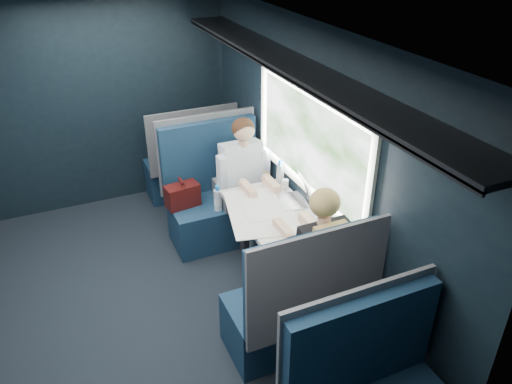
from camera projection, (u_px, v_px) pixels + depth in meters
name	position (u px, v px, depth m)	size (l,w,h in m)	color
ground	(161.00, 308.00, 4.34)	(2.80, 4.20, 0.01)	black
room_shell	(146.00, 153.00, 3.62)	(3.00, 4.40, 2.40)	black
table	(270.00, 217.00, 4.37)	(0.62, 1.00, 0.74)	#54565E
seat_bay_near	(216.00, 200.00, 5.12)	(1.06, 0.62, 1.26)	#0C1F35
seat_bay_far	(297.00, 308.00, 3.73)	(1.04, 0.62, 1.26)	#0C1F35
seat_row_front	(190.00, 164.00, 5.86)	(1.04, 0.51, 1.16)	#0C1F35
man	(246.00, 177.00, 4.92)	(0.53, 0.56, 1.32)	black
woman	(317.00, 254.00, 3.80)	(0.53, 0.56, 1.32)	black
papers	(261.00, 211.00, 4.31)	(0.56, 0.80, 0.01)	white
laptop	(298.00, 194.00, 4.45)	(0.29, 0.35, 0.23)	silver
bottle_small	(280.00, 173.00, 4.71)	(0.07, 0.07, 0.24)	silver
cup	(285.00, 184.00, 4.66)	(0.07, 0.07, 0.08)	white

